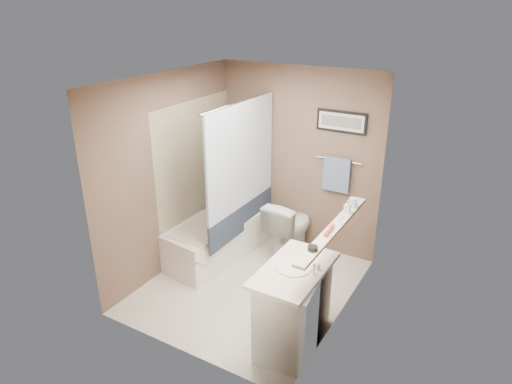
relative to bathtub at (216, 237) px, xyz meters
The scene contains 32 objects.
ground 0.89m from the bathtub, 28.78° to the right, with size 2.50×2.50×0.00m, color silver.
ceiling 2.30m from the bathtub, 28.78° to the right, with size 2.20×2.50×0.04m, color white.
wall_back 1.46m from the bathtub, 47.49° to the left, with size 2.20×0.04×2.40m, color brown.
wall_front 2.04m from the bathtub, 65.45° to the right, with size 2.20×0.04×2.40m, color brown.
wall_left 1.09m from the bathtub, 128.70° to the right, with size 0.04×2.50×2.40m, color brown.
wall_right 2.10m from the bathtub, 12.69° to the right, with size 0.04×2.50×2.40m, color brown.
tile_surround 0.83m from the bathtub, 165.56° to the left, with size 0.02×1.55×2.00m, color #C3B793.
curtain_rod 1.84m from the bathtub, 14.12° to the left, with size 0.02×0.02×1.55m, color silver.
curtain_upper 1.21m from the bathtub, 14.12° to the left, with size 0.03×1.45×1.28m, color white.
curtain_lower 0.49m from the bathtub, 14.12° to the left, with size 0.03×1.45×0.36m, color #29374D.
mirror 2.36m from the bathtub, 16.98° to the right, with size 0.02×1.60×1.00m, color silver.
shelf 2.06m from the bathtub, 17.47° to the right, with size 0.12×1.60×0.03m, color silver.
towel_bar 1.85m from the bathtub, 31.71° to the left, with size 0.02×0.02×0.60m, color silver.
towel 1.75m from the bathtub, 31.06° to the left, with size 0.34×0.05×0.44m, color #91ADD3.
art_frame 2.17m from the bathtub, 32.24° to the left, with size 0.62×0.03×0.26m, color black.
art_mat 2.16m from the bathtub, 31.80° to the left, with size 0.56×0.00×0.20m, color white.
art_image 2.16m from the bathtub, 31.71° to the left, with size 0.50×0.00×0.13m, color #595959.
door 2.23m from the bathtub, 51.83° to the right, with size 0.80×0.02×2.00m, color silver.
door_handle 2.02m from the bathtub, 58.80° to the right, with size 0.02×0.02×0.10m, color silver.
bathtub is the anchor object (origin of this frame).
tub_rim 0.25m from the bathtub, ahead, with size 0.56×1.36×0.02m, color beige.
toilet 0.96m from the bathtub, 31.73° to the left, with size 0.43×0.76×0.77m, color white.
vanity 1.90m from the bathtub, 32.18° to the right, with size 0.50×0.90×0.80m, color white.
countertop 1.97m from the bathtub, 32.34° to the right, with size 0.54×0.96×0.04m, color white.
sink_basin 1.97m from the bathtub, 32.50° to the right, with size 0.34×0.34×0.01m, color white.
faucet_spout 2.14m from the bathtub, 29.49° to the right, with size 0.02×0.02×0.10m, color silver.
faucet_knob 2.09m from the bathtub, 26.99° to the right, with size 0.05×0.05×0.05m, color silver.
candle_bowl_near 2.26m from the bathtub, 30.86° to the right, with size 0.09×0.09×0.04m, color black.
hair_brush_front 2.11m from the bathtub, 21.00° to the right, with size 0.04×0.04×0.22m, color #C3441B.
pink_comb 2.02m from the bathtub, 11.50° to the right, with size 0.03×0.16×0.01m, color pink.
glass_jar 2.01m from the bathtub, ahead, with size 0.08×0.08×0.10m, color silver.
soap_bottle 2.02m from the bathtub, ahead, with size 0.06×0.06×0.14m, color #999999.
Camera 1 is at (2.33, -3.88, 3.12)m, focal length 32.00 mm.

